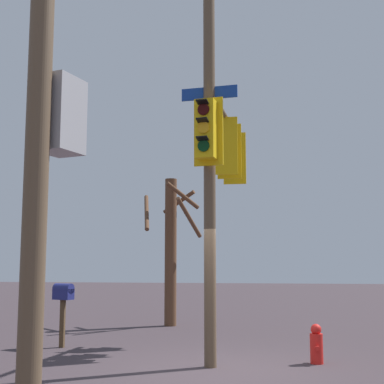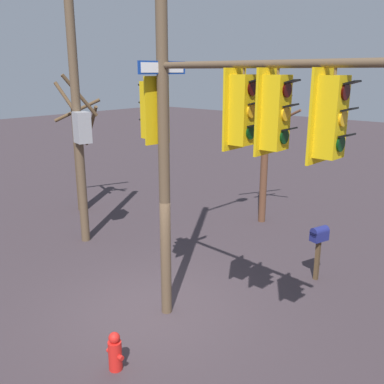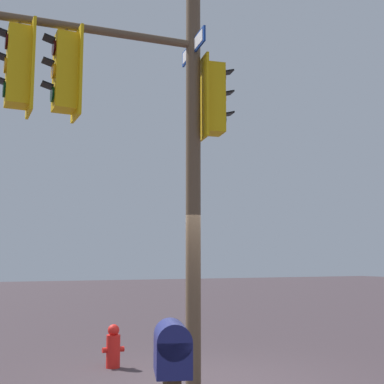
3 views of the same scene
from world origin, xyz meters
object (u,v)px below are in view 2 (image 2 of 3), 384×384
object	(u,v)px
bare_tree_behind_pole	(265,156)
bare_tree_across_street	(80,149)
mailbox	(319,238)
fire_hydrant	(115,352)

from	to	relation	value
bare_tree_behind_pole	bare_tree_across_street	size ratio (longest dim) A/B	0.87
mailbox	bare_tree_across_street	bearing A→B (deg)	-159.36
fire_hydrant	bare_tree_behind_pole	xyz separation A→B (m)	(2.20, -8.38, 1.94)
bare_tree_behind_pole	bare_tree_across_street	xyz separation A→B (m)	(5.80, 3.36, 0.00)
mailbox	bare_tree_across_street	size ratio (longest dim) A/B	0.28
mailbox	bare_tree_behind_pole	bearing A→B (deg)	157.09
bare_tree_behind_pole	bare_tree_across_street	bearing A→B (deg)	30.04
fire_hydrant	bare_tree_behind_pole	size ratio (longest dim) A/B	0.17
fire_hydrant	mailbox	world-z (taller)	mailbox
fire_hydrant	bare_tree_across_street	xyz separation A→B (m)	(8.00, -5.02, 1.95)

